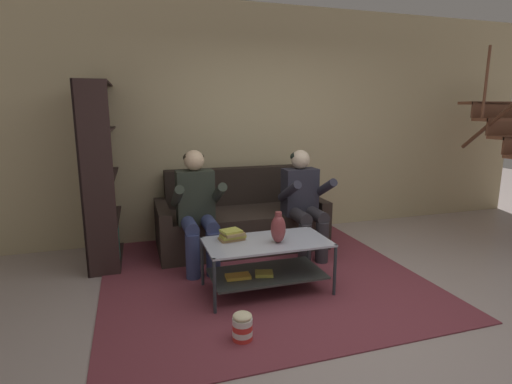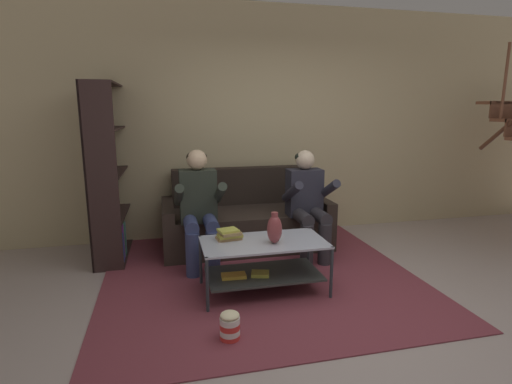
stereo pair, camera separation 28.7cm
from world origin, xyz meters
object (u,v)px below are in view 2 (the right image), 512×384
object	(u,v)px
popcorn_tub	(230,326)
person_seated_right	(308,200)
couch	(245,221)
person_seated_left	(199,204)
book_stack	(229,234)
bookshelf	(106,192)
vase	(275,229)
coffee_table	(262,258)

from	to	relation	value
popcorn_tub	person_seated_right	bearing A→B (deg)	52.26
couch	person_seated_left	world-z (taller)	person_seated_left
book_stack	bookshelf	bearing A→B (deg)	136.10
person_seated_left	vase	distance (m)	0.99
person_seated_left	vase	bearing A→B (deg)	-54.48
coffee_table	book_stack	bearing A→B (deg)	155.67
coffee_table	popcorn_tub	distance (m)	0.84
person_seated_left	coffee_table	xyz separation A→B (m)	(0.48, -0.74, -0.35)
couch	book_stack	xyz separation A→B (m)	(-0.38, -1.15, 0.22)
person_seated_right	person_seated_left	bearing A→B (deg)	179.84
vase	book_stack	bearing A→B (deg)	152.66
book_stack	coffee_table	bearing A→B (deg)	-24.33
person_seated_right	bookshelf	distance (m)	2.21
bookshelf	popcorn_tub	bearing A→B (deg)	-62.20
coffee_table	book_stack	size ratio (longest dim) A/B	4.54
couch	person_seated_right	xyz separation A→B (m)	(0.59, -0.54, 0.35)
couch	vase	bearing A→B (deg)	-90.65
vase	person_seated_left	bearing A→B (deg)	125.52
couch	person_seated_right	world-z (taller)	person_seated_right
book_stack	popcorn_tub	xyz separation A→B (m)	(-0.14, -0.83, -0.41)
couch	coffee_table	world-z (taller)	couch
person_seated_left	coffee_table	size ratio (longest dim) A/B	1.11
couch	person_seated_right	bearing A→B (deg)	-42.34
coffee_table	vase	bearing A→B (deg)	-35.56
couch	vase	world-z (taller)	couch
person_seated_left	couch	bearing A→B (deg)	42.17
person_seated_left	vase	world-z (taller)	person_seated_left
vase	bookshelf	size ratio (longest dim) A/B	0.15
couch	person_seated_right	distance (m)	0.87
person_seated_right	vase	xyz separation A→B (m)	(-0.61, -0.80, -0.05)
couch	book_stack	distance (m)	1.23
coffee_table	bookshelf	world-z (taller)	bookshelf
book_stack	bookshelf	distance (m)	1.64
person_seated_right	book_stack	size ratio (longest dim) A/B	4.88
person_seated_left	vase	size ratio (longest dim) A/B	4.38
couch	popcorn_tub	distance (m)	2.06
couch	bookshelf	bearing A→B (deg)	-179.06
person_seated_left	popcorn_tub	distance (m)	1.55
person_seated_left	bookshelf	size ratio (longest dim) A/B	0.64
bookshelf	person_seated_right	bearing A→B (deg)	-13.45
vase	person_seated_right	bearing A→B (deg)	52.96
coffee_table	couch	bearing A→B (deg)	85.25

